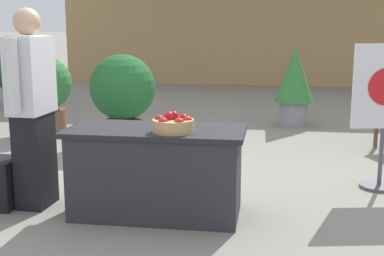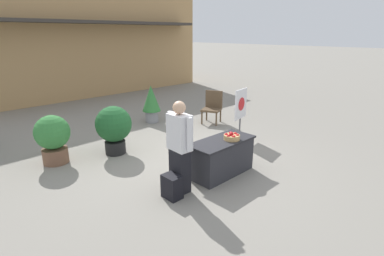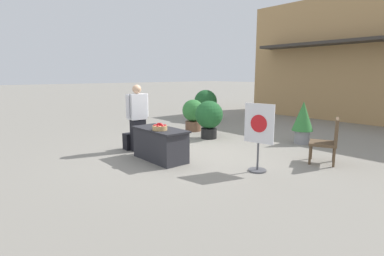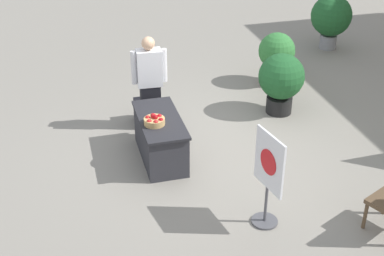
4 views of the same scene
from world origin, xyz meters
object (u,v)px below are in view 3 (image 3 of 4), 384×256
(potted_plant_near_left, at_px, (209,117))
(display_table, at_px, (160,144))
(person_visitor, at_px, (138,117))
(potted_plant_near_right, at_px, (303,120))
(potted_plant_far_left, at_px, (206,102))
(patio_chair, at_px, (329,139))
(potted_plant_far_right, at_px, (193,113))
(poster_board, at_px, (259,134))
(backpack, at_px, (131,141))
(apple_basket, at_px, (160,127))

(potted_plant_near_left, bearing_deg, display_table, -68.34)
(person_visitor, relative_size, potted_plant_near_right, 1.41)
(display_table, height_order, potted_plant_far_left, potted_plant_far_left)
(patio_chair, bearing_deg, person_visitor, 9.85)
(potted_plant_far_left, bearing_deg, potted_plant_near_left, -41.55)
(potted_plant_far_right, relative_size, potted_plant_near_right, 0.91)
(potted_plant_far_right, bearing_deg, display_table, -52.61)
(potted_plant_near_right, bearing_deg, person_visitor, -120.47)
(poster_board, height_order, potted_plant_far_left, poster_board)
(potted_plant_far_left, bearing_deg, patio_chair, -20.00)
(patio_chair, bearing_deg, potted_plant_near_right, -69.52)
(potted_plant_far_right, xyz_separation_m, potted_plant_near_left, (1.23, -0.43, 0.06))
(display_table, bearing_deg, backpack, -179.13)
(display_table, xyz_separation_m, apple_basket, (0.16, -0.12, 0.42))
(patio_chair, relative_size, potted_plant_near_left, 0.87)
(person_visitor, relative_size, backpack, 3.97)
(potted_plant_near_right, bearing_deg, poster_board, -76.40)
(person_visitor, xyz_separation_m, patio_chair, (3.67, 2.54, -0.31))
(apple_basket, distance_m, person_visitor, 1.24)
(apple_basket, distance_m, potted_plant_near_left, 2.82)
(display_table, bearing_deg, patio_chair, 44.86)
(patio_chair, height_order, potted_plant_near_left, potted_plant_near_left)
(person_visitor, xyz_separation_m, potted_plant_far_right, (-1.14, 2.83, -0.25))
(person_visitor, distance_m, potted_plant_far_left, 5.53)
(apple_basket, relative_size, backpack, 0.76)
(backpack, distance_m, potted_plant_far_left, 5.51)
(person_visitor, relative_size, potted_plant_far_right, 1.55)
(backpack, distance_m, patio_chair, 4.74)
(patio_chair, distance_m, potted_plant_near_right, 1.94)
(potted_plant_far_right, relative_size, potted_plant_far_left, 0.84)
(potted_plant_far_right, bearing_deg, person_visitor, -68.01)
(potted_plant_far_left, bearing_deg, person_visitor, -61.16)
(poster_board, height_order, potted_plant_near_left, poster_board)
(potted_plant_far_right, relative_size, potted_plant_near_left, 0.94)
(backpack, relative_size, potted_plant_near_right, 0.35)
(potted_plant_near_right, bearing_deg, patio_chair, -44.76)
(potted_plant_far_left, bearing_deg, display_table, -52.71)
(patio_chair, bearing_deg, potted_plant_far_right, -28.29)
(person_visitor, bearing_deg, potted_plant_far_right, 115.20)
(display_table, xyz_separation_m, potted_plant_far_left, (-3.73, 4.90, 0.41))
(apple_basket, bearing_deg, potted_plant_far_left, 127.82)
(poster_board, distance_m, potted_plant_far_right, 4.56)
(potted_plant_far_right, bearing_deg, poster_board, -24.37)
(display_table, relative_size, backpack, 3.39)
(patio_chair, xyz_separation_m, potted_plant_far_right, (-4.82, 0.30, 0.06))
(poster_board, distance_m, potted_plant_near_right, 3.04)
(potted_plant_far_right, xyz_separation_m, potted_plant_far_left, (-1.52, 2.01, 0.17))
(potted_plant_near_right, relative_size, potted_plant_far_left, 0.92)
(potted_plant_near_left, height_order, potted_plant_far_left, potted_plant_far_left)
(backpack, xyz_separation_m, potted_plant_far_left, (-2.40, 4.92, 0.56))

